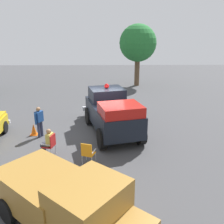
{
  "coord_description": "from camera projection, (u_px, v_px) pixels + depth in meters",
  "views": [
    {
      "loc": [
        0.39,
        -12.76,
        5.36
      ],
      "look_at": [
        0.6,
        -0.23,
        1.24
      ],
      "focal_mm": 38.62,
      "sensor_mm": 36.0,
      "label": 1
    }
  ],
  "objects": [
    {
      "name": "oak_tree_distant",
      "position": [
        138.0,
        43.0,
        24.52
      ],
      "size": [
        3.78,
        3.78,
        6.28
      ],
      "color": "brown",
      "rests_on": "ground"
    },
    {
      "name": "parked_pickup",
      "position": [
        66.0,
        201.0,
        6.58
      ],
      "size": [
        4.83,
        4.46,
        1.9
      ],
      "color": "black",
      "rests_on": "ground"
    },
    {
      "name": "lawn_chair_by_car",
      "position": [
        88.0,
        152.0,
        10.12
      ],
      "size": [
        0.63,
        0.62,
        1.02
      ],
      "color": "#B7BABF",
      "rests_on": "ground"
    },
    {
      "name": "spectator_standing",
      "position": [
        39.0,
        120.0,
        12.79
      ],
      "size": [
        0.41,
        0.62,
        1.68
      ],
      "color": "#2D334C",
      "rests_on": "ground"
    },
    {
      "name": "spectator_seated",
      "position": [
        48.0,
        141.0,
        10.91
      ],
      "size": [
        0.61,
        0.5,
        1.29
      ],
      "color": "#383842",
      "rests_on": "ground"
    },
    {
      "name": "lawn_chair_near_truck",
      "position": [
        51.0,
        143.0,
        10.92
      ],
      "size": [
        0.6,
        0.61,
        1.02
      ],
      "color": "#B7BABF",
      "rests_on": "ground"
    },
    {
      "name": "traffic_cone",
      "position": [
        34.0,
        130.0,
        13.23
      ],
      "size": [
        0.4,
        0.4,
        0.64
      ],
      "color": "orange",
      "rests_on": "ground"
    },
    {
      "name": "vintage_fire_truck",
      "position": [
        111.0,
        111.0,
        13.42
      ],
      "size": [
        3.66,
        6.3,
        2.59
      ],
      "color": "black",
      "rests_on": "ground"
    },
    {
      "name": "ground_plane",
      "position": [
        101.0,
        131.0,
        13.79
      ],
      "size": [
        60.0,
        60.0,
        0.0
      ],
      "primitive_type": "plane",
      "color": "#424244"
    }
  ]
}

